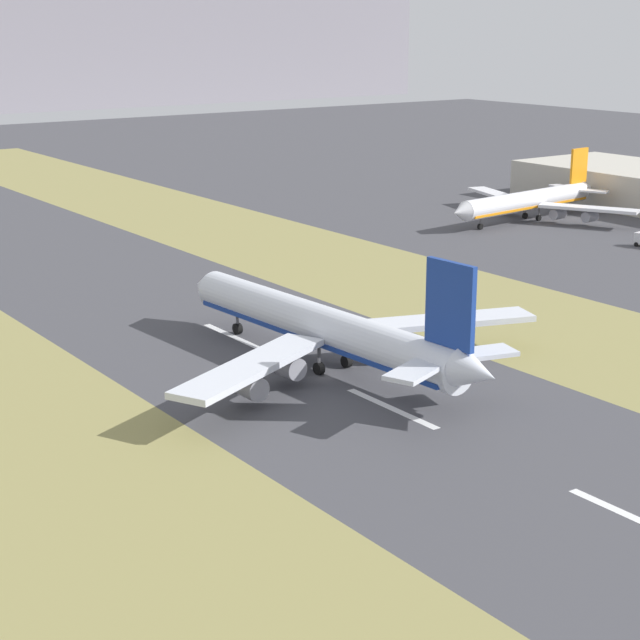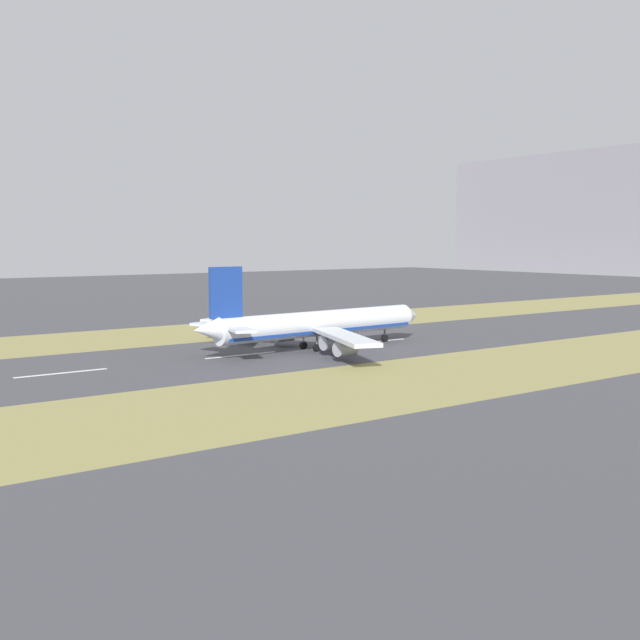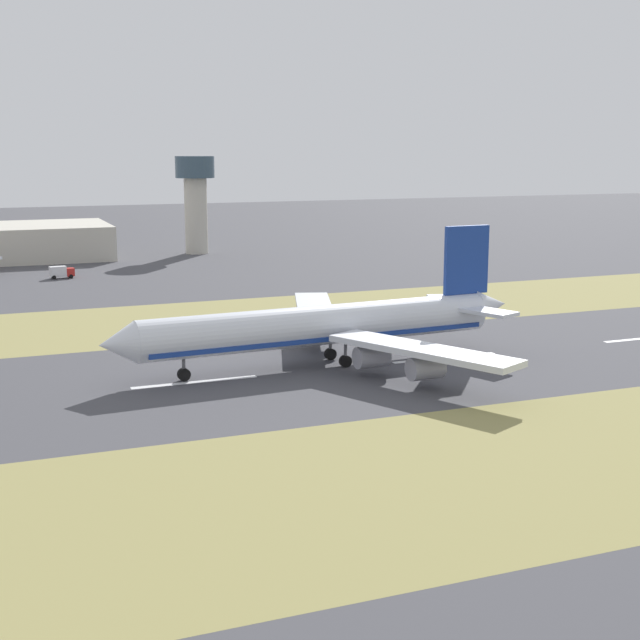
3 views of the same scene
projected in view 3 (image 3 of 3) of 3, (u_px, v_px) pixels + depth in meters
name	position (u px, v px, depth m)	size (l,w,h in m)	color
ground_plane	(354.00, 367.00, 134.09)	(800.00, 800.00, 0.00)	#424247
grass_median_west	(528.00, 463.00, 93.03)	(40.00, 600.00, 0.01)	olive
grass_median_east	(262.00, 315.00, 175.15)	(40.00, 600.00, 0.01)	olive
centreline_dash_mid	(445.00, 358.00, 139.70)	(1.20, 18.00, 0.01)	silver
centreline_dash_far	(195.00, 382.00, 125.22)	(1.20, 18.00, 0.01)	silver
airplane_main_jet	(331.00, 325.00, 134.55)	(64.02, 67.21, 20.20)	silver
control_tower	(195.00, 194.00, 274.18)	(12.00, 12.00, 29.87)	#BCB7A8
service_truck	(61.00, 272.00, 224.24)	(3.11, 6.21, 3.10)	#B2231E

